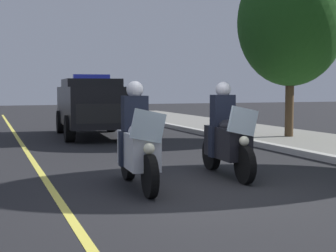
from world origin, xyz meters
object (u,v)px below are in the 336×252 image
police_suv (92,104)px  tree_far_back (291,22)px  police_motorcycle_lead_left (138,145)px  police_motorcycle_lead_right (227,138)px

police_suv → tree_far_back: tree_far_back is taller
police_motorcycle_lead_left → police_suv: police_suv is taller
police_motorcycle_lead_right → police_suv: (-8.15, -0.78, 0.37)m
police_motorcycle_lead_right → tree_far_back: tree_far_back is taller
police_motorcycle_lead_left → tree_far_back: 9.01m
police_motorcycle_lead_right → tree_far_back: bearing=136.4°
police_motorcycle_lead_left → police_suv: bearing=173.0°
police_motorcycle_lead_left → police_suv: size_ratio=0.43×
police_motorcycle_lead_left → police_motorcycle_lead_right: (-0.43, 1.82, 0.00)m
police_motorcycle_lead_left → police_suv: (-8.58, 1.05, 0.37)m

